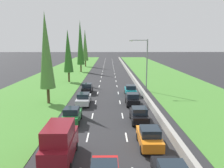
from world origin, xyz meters
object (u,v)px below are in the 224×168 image
(poplar_tree_fourth, at_px, (80,43))
(street_light_mast, at_px, (145,62))
(black_hatchback_left_lane, at_px, (87,88))
(silver_sedan_left_lane, at_px, (84,99))
(teal_hatchback_right_lane, at_px, (130,90))
(poplar_tree_fifth, at_px, (85,45))
(maroon_van_left_lane, at_px, (60,143))
(green_hatchback_left_lane, at_px, (72,115))
(black_hatchback_right_lane_third, at_px, (139,115))
(black_hatchback_right_lane_fourth, at_px, (132,99))
(orange_hatchback_right_lane, at_px, (149,137))
(poplar_tree_third, at_px, (68,51))
(poplar_tree_second, at_px, (46,51))

(poplar_tree_fourth, xyz_separation_m, street_light_mast, (14.43, -26.85, -3.23))
(street_light_mast, bearing_deg, black_hatchback_left_lane, -172.36)
(silver_sedan_left_lane, height_order, teal_hatchback_right_lane, teal_hatchback_right_lane)
(poplar_tree_fourth, xyz_separation_m, poplar_tree_fifth, (-0.22, 14.94, -0.83))
(silver_sedan_left_lane, bearing_deg, maroon_van_left_lane, -89.94)
(green_hatchback_left_lane, distance_m, silver_sedan_left_lane, 7.14)
(silver_sedan_left_lane, distance_m, poplar_tree_fourth, 36.46)
(maroon_van_left_lane, xyz_separation_m, black_hatchback_right_lane_third, (6.69, 7.83, -0.56))
(black_hatchback_right_lane_fourth, bearing_deg, poplar_tree_fourth, 107.69)
(orange_hatchback_right_lane, xyz_separation_m, poplar_tree_third, (-12.00, 31.00, 5.82))
(silver_sedan_left_lane, xyz_separation_m, black_hatchback_left_lane, (-0.17, 7.16, 0.02))
(poplar_tree_third, distance_m, street_light_mast, 17.89)
(black_hatchback_right_lane_third, xyz_separation_m, street_light_mast, (3.01, 15.58, 4.40))
(silver_sedan_left_lane, bearing_deg, black_hatchback_left_lane, 91.40)
(orange_hatchback_right_lane, bearing_deg, maroon_van_left_lane, -162.27)
(black_hatchback_right_lane_fourth, height_order, poplar_tree_fourth, poplar_tree_fourth)
(maroon_van_left_lane, xyz_separation_m, black_hatchback_left_lane, (-0.19, 22.08, -0.56))
(maroon_van_left_lane, xyz_separation_m, teal_hatchback_right_lane, (6.97, 20.33, -0.56))
(teal_hatchback_right_lane, bearing_deg, poplar_tree_third, 133.56)
(maroon_van_left_lane, distance_m, green_hatchback_left_lane, 7.83)
(black_hatchback_right_lane_fourth, height_order, poplar_tree_second, poplar_tree_second)
(orange_hatchback_right_lane, xyz_separation_m, black_hatchback_right_lane_third, (-0.08, 5.67, 0.00))
(maroon_van_left_lane, xyz_separation_m, silver_sedan_left_lane, (-0.02, 14.93, -0.59))
(poplar_tree_fourth, height_order, street_light_mast, poplar_tree_fourth)
(teal_hatchback_right_lane, bearing_deg, black_hatchback_left_lane, 166.26)
(poplar_tree_third, xyz_separation_m, street_light_mast, (14.93, -9.75, -1.43))
(black_hatchback_right_lane_third, xyz_separation_m, poplar_tree_second, (-11.71, 7.87, 6.48))
(black_hatchback_right_lane_third, distance_m, street_light_mast, 16.47)
(poplar_tree_fifth, relative_size, street_light_mast, 1.46)
(maroon_van_left_lane, height_order, poplar_tree_third, poplar_tree_third)
(poplar_tree_second, bearing_deg, street_light_mast, 27.65)
(green_hatchback_left_lane, xyz_separation_m, teal_hatchback_right_lane, (7.40, 12.54, 0.00))
(poplar_tree_fourth, bearing_deg, teal_hatchback_right_lane, -68.65)
(poplar_tree_third, xyz_separation_m, poplar_tree_fourth, (0.50, 17.10, 1.80))
(teal_hatchback_right_lane, bearing_deg, poplar_tree_second, -158.86)
(green_hatchback_left_lane, height_order, black_hatchback_left_lane, same)
(black_hatchback_right_lane_fourth, distance_m, teal_hatchback_right_lane, 5.80)
(black_hatchback_right_lane_third, bearing_deg, poplar_tree_third, 115.20)
(black_hatchback_right_lane_third, distance_m, teal_hatchback_right_lane, 12.51)
(orange_hatchback_right_lane, xyz_separation_m, street_light_mast, (2.93, 21.25, 4.40))
(maroon_van_left_lane, bearing_deg, silver_sedan_left_lane, 90.06)
(black_hatchback_left_lane, bearing_deg, maroon_van_left_lane, -89.51)
(black_hatchback_right_lane_fourth, xyz_separation_m, poplar_tree_third, (-11.89, 18.62, 5.82))
(teal_hatchback_right_lane, bearing_deg, street_light_mast, 48.38)
(orange_hatchback_right_lane, xyz_separation_m, poplar_tree_fourth, (-11.50, 48.10, 7.63))
(orange_hatchback_right_lane, distance_m, poplar_tree_second, 19.08)
(poplar_tree_second, height_order, street_light_mast, poplar_tree_second)
(black_hatchback_left_lane, relative_size, poplar_tree_fifth, 0.30)
(green_hatchback_left_lane, bearing_deg, teal_hatchback_right_lane, 59.45)
(black_hatchback_right_lane_third, height_order, poplar_tree_second, poplar_tree_second)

